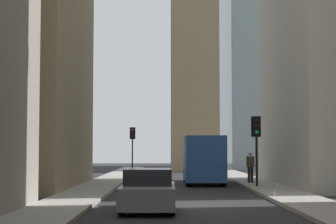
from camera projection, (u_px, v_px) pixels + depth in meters
ground_plane at (188, 206)px, 21.75m from camera, size 135.00×135.00×0.00m
sidewalk_right at (65, 204)px, 21.75m from camera, size 90.00×2.20×0.14m
sidewalk_left at (311, 204)px, 21.76m from camera, size 90.00×2.20×0.14m
church_spire at (194, 1)px, 56.71m from camera, size 4.86×4.86×30.97m
delivery_truck at (203, 160)px, 35.61m from camera, size 6.46×2.25×2.84m
hatchback_grey at (148, 191)px, 20.01m from camera, size 4.30×1.78×1.42m
traffic_light_midblock at (256, 135)px, 31.64m from camera, size 0.43×0.52×3.70m
traffic_light_far_junction at (132, 139)px, 54.92m from camera, size 0.43×0.52×3.98m
pedestrian at (250, 166)px, 34.74m from camera, size 0.26×0.44×1.79m
discarded_bottle at (274, 193)px, 24.64m from camera, size 0.07×0.07×0.27m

